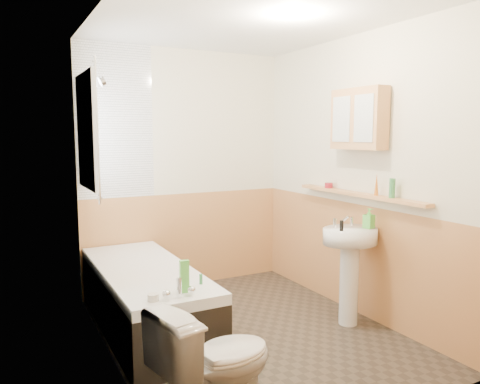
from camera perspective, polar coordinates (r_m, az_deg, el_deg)
name	(u,v)px	position (r m, az deg, el deg)	size (l,w,h in m)	color
floor	(248,332)	(4.04, 1.03, -16.64)	(2.80, 2.80, 0.00)	#2E2720
ceiling	(249,19)	(3.80, 1.12, 20.36)	(2.80, 2.80, 0.00)	white
wall_back	(185,170)	(5.00, -6.75, 2.70)	(2.20, 0.02, 2.50)	beige
wall_front	(377,205)	(2.59, 16.31, -1.54)	(2.20, 0.02, 2.50)	beige
wall_left	(107,189)	(3.33, -15.89, 0.34)	(0.02, 2.80, 2.50)	beige
wall_right	(356,176)	(4.36, 13.96, 1.92)	(0.02, 2.80, 2.50)	beige
wainscot_right	(352,257)	(4.48, 13.47, -7.70)	(0.01, 2.80, 1.00)	tan
wainscot_front	(369,338)	(2.81, 15.44, -16.79)	(2.20, 0.01, 1.00)	tan
wainscot_back	(187,239)	(5.09, -6.53, -5.77)	(2.20, 0.01, 1.00)	tan
tile_cladding_left	(110,189)	(3.34, -15.52, 0.36)	(0.01, 2.80, 2.50)	white
tile_return_back	(115,121)	(4.75, -15.00, 8.32)	(0.75, 0.01, 1.50)	white
window	(87,131)	(4.26, -18.11, 7.05)	(0.03, 0.79, 0.99)	white
bathtub	(146,297)	(4.08, -11.44, -12.41)	(0.70, 1.83, 0.67)	black
shower_riser	(98,118)	(3.90, -16.87, 8.58)	(0.10, 0.08, 1.17)	silver
toilet	(215,365)	(2.77, -3.03, -20.27)	(0.40, 0.71, 0.70)	white
sink	(350,256)	(4.11, 13.23, -7.61)	(0.49, 0.40, 0.95)	white
pine_shelf	(358,194)	(4.25, 14.16, -0.27)	(0.10, 1.56, 0.03)	tan
medicine_cabinet	(358,119)	(4.20, 14.24, 8.63)	(0.15, 0.58, 0.52)	tan
foam_can	(392,188)	(3.96, 18.06, 0.44)	(0.05, 0.05, 0.16)	#388447
green_bottle	(377,184)	(4.08, 16.31, 0.91)	(0.04, 0.04, 0.19)	orange
black_jar	(329,185)	(4.56, 10.77, 0.80)	(0.07, 0.07, 0.05)	maroon
soap_bottle	(369,224)	(4.09, 15.43, -3.74)	(0.08, 0.17, 0.08)	#59C647
clear_bottle	(342,226)	(3.92, 12.28, -4.03)	(0.03, 0.03, 0.09)	black
blue_gel	(184,276)	(3.32, -6.80, -10.18)	(0.06, 0.04, 0.23)	#59C647
cream_jar	(153,297)	(3.23, -10.55, -12.51)	(0.08, 0.08, 0.05)	silver
orange_bottle	(201,279)	(3.51, -4.79, -10.53)	(0.02, 0.02, 0.08)	#388447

